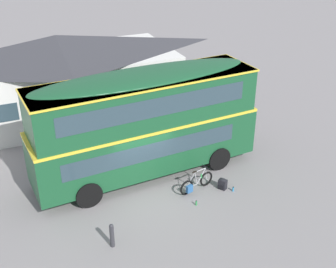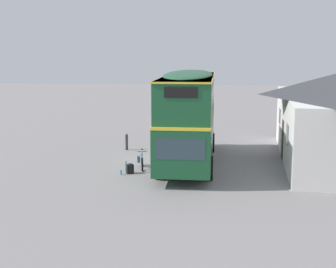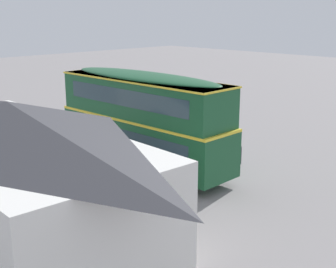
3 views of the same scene
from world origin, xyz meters
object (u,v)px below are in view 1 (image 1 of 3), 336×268
object	(u,v)px
kerb_bollard	(112,235)
water_bottle_green_metal	(196,203)
touring_bicycle	(196,183)
double_decker_bus	(145,120)
water_bottle_blue_sports	(233,189)
backpack_on_ground	(223,184)

from	to	relation	value
kerb_bollard	water_bottle_green_metal	bearing A→B (deg)	11.47
touring_bicycle	water_bottle_green_metal	xyz separation A→B (m)	(-0.48, -0.91, -0.27)
double_decker_bus	water_bottle_blue_sports	size ratio (longest dim) A/B	46.93
water_bottle_green_metal	kerb_bollard	xyz separation A→B (m)	(-3.85, -0.78, 0.39)
water_bottle_green_metal	kerb_bollard	bearing A→B (deg)	-168.53
water_bottle_blue_sports	touring_bicycle	bearing A→B (deg)	152.39
touring_bicycle	water_bottle_green_metal	bearing A→B (deg)	-117.90
touring_bicycle	double_decker_bus	bearing A→B (deg)	120.42
touring_bicycle	backpack_on_ground	xyz separation A→B (m)	(1.10, -0.38, -0.12)
double_decker_bus	water_bottle_green_metal	world-z (taller)	double_decker_bus
backpack_on_ground	kerb_bollard	bearing A→B (deg)	-166.42
touring_bicycle	water_bottle_green_metal	world-z (taller)	touring_bicycle
backpack_on_ground	water_bottle_green_metal	world-z (taller)	backpack_on_ground
water_bottle_blue_sports	kerb_bollard	distance (m)	5.84
water_bottle_blue_sports	water_bottle_green_metal	bearing A→B (deg)	-174.86
backpack_on_ground	water_bottle_green_metal	xyz separation A→B (m)	(-1.58, -0.53, -0.15)
water_bottle_green_metal	water_bottle_blue_sports	size ratio (longest dim) A/B	1.05
backpack_on_ground	touring_bicycle	bearing A→B (deg)	161.13
double_decker_bus	water_bottle_green_metal	xyz separation A→B (m)	(0.82, -3.12, -2.54)
touring_bicycle	kerb_bollard	xyz separation A→B (m)	(-4.33, -1.69, 0.13)
double_decker_bus	water_bottle_green_metal	bearing A→B (deg)	-75.31
double_decker_bus	water_bottle_blue_sports	xyz separation A→B (m)	(2.71, -2.95, -2.54)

